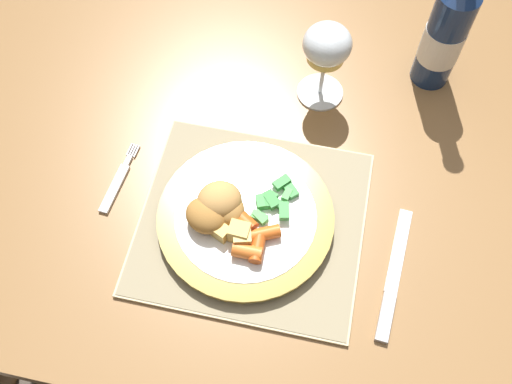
{
  "coord_description": "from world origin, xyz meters",
  "views": [
    {
      "loc": [
        0.05,
        -0.49,
        1.49
      ],
      "look_at": [
        -0.03,
        -0.12,
        0.78
      ],
      "focal_mm": 40.0,
      "sensor_mm": 36.0,
      "label": 1
    }
  ],
  "objects_px": {
    "dining_table": "(289,172)",
    "bottle": "(447,31)",
    "dinner_plate": "(246,218)",
    "fork": "(117,183)",
    "table_knife": "(392,285)",
    "wine_glass": "(327,48)"
  },
  "relations": [
    {
      "from": "dining_table",
      "to": "bottle",
      "type": "distance_m",
      "value": 0.33
    },
    {
      "from": "dining_table",
      "to": "dinner_plate",
      "type": "xyz_separation_m",
      "value": [
        -0.04,
        -0.15,
        0.11
      ]
    },
    {
      "from": "fork",
      "to": "table_knife",
      "type": "distance_m",
      "value": 0.43
    },
    {
      "from": "fork",
      "to": "bottle",
      "type": "xyz_separation_m",
      "value": [
        0.44,
        0.31,
        0.1
      ]
    },
    {
      "from": "fork",
      "to": "wine_glass",
      "type": "bearing_deg",
      "value": 40.76
    },
    {
      "from": "dining_table",
      "to": "dinner_plate",
      "type": "height_order",
      "value": "dinner_plate"
    },
    {
      "from": "dinner_plate",
      "to": "table_knife",
      "type": "relative_size",
      "value": 1.25
    },
    {
      "from": "dining_table",
      "to": "bottle",
      "type": "relative_size",
      "value": 4.79
    },
    {
      "from": "wine_glass",
      "to": "bottle",
      "type": "height_order",
      "value": "bottle"
    },
    {
      "from": "dinner_plate",
      "to": "fork",
      "type": "xyz_separation_m",
      "value": [
        -0.2,
        0.02,
        -0.01
      ]
    },
    {
      "from": "dining_table",
      "to": "dinner_plate",
      "type": "relative_size",
      "value": 5.42
    },
    {
      "from": "wine_glass",
      "to": "dining_table",
      "type": "bearing_deg",
      "value": -104.32
    },
    {
      "from": "fork",
      "to": "dinner_plate",
      "type": "bearing_deg",
      "value": -6.73
    },
    {
      "from": "bottle",
      "to": "wine_glass",
      "type": "bearing_deg",
      "value": -156.89
    },
    {
      "from": "dinner_plate",
      "to": "bottle",
      "type": "bearing_deg",
      "value": 53.98
    },
    {
      "from": "dinner_plate",
      "to": "wine_glass",
      "type": "height_order",
      "value": "wine_glass"
    },
    {
      "from": "dining_table",
      "to": "dinner_plate",
      "type": "bearing_deg",
      "value": -105.09
    },
    {
      "from": "dinner_plate",
      "to": "fork",
      "type": "distance_m",
      "value": 0.21
    },
    {
      "from": "fork",
      "to": "table_knife",
      "type": "xyz_separation_m",
      "value": [
        0.42,
        -0.07,
        0.0
      ]
    },
    {
      "from": "dinner_plate",
      "to": "dining_table",
      "type": "bearing_deg",
      "value": 74.91
    },
    {
      "from": "fork",
      "to": "wine_glass",
      "type": "relative_size",
      "value": 0.86
    },
    {
      "from": "fork",
      "to": "table_knife",
      "type": "height_order",
      "value": "table_knife"
    }
  ]
}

